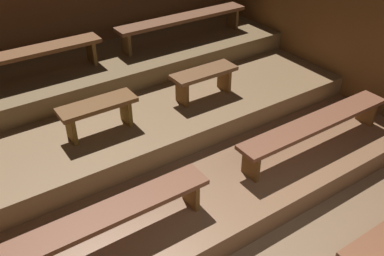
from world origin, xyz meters
name	(u,v)px	position (x,y,z in m)	size (l,w,h in m)	color
ground	(186,177)	(0.00, 2.73, -0.04)	(6.53, 6.25, 0.08)	brown
wall_back	(89,28)	(0.00, 5.48, 1.11)	(6.53, 0.06, 2.21)	brown
wall_right	(352,44)	(2.90, 2.73, 1.11)	(0.06, 6.25, 2.21)	brown
platform_lower	(157,139)	(0.00, 3.43, 0.14)	(5.73, 4.05, 0.28)	brown
platform_middle	(133,101)	(0.00, 4.09, 0.42)	(5.73, 2.73, 0.28)	olive
platform_upper	(111,67)	(0.00, 4.78, 0.71)	(5.73, 1.36, 0.28)	brown
bench_lower_left	(96,222)	(-1.45, 2.00, 0.62)	(2.32, 0.33, 0.40)	brown
bench_lower_right	(316,125)	(1.45, 2.00, 0.62)	(2.32, 0.33, 0.40)	brown
bench_middle_left	(98,110)	(-0.78, 3.44, 0.87)	(0.94, 0.33, 0.40)	brown
bench_middle_right	(204,77)	(0.78, 3.44, 0.87)	(0.94, 0.33, 0.40)	brown
bench_upper_left	(16,58)	(-1.30, 4.76, 1.18)	(2.29, 0.33, 0.40)	brown
bench_upper_right	(183,20)	(1.30, 4.76, 1.18)	(2.29, 0.33, 0.40)	brown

